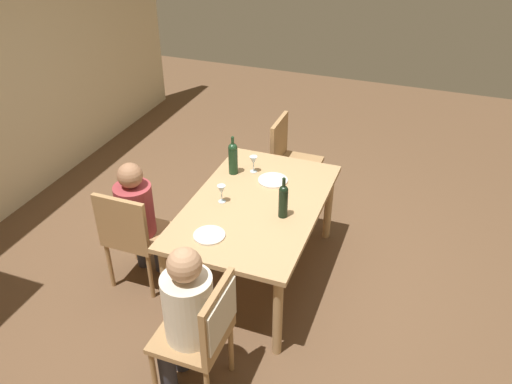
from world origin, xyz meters
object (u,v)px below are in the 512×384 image
object	(u,v)px
chair_left_end	(208,326)
dinner_plate_host	(209,235)
dining_table	(256,211)
person_woman_host	(138,213)
chair_right_end	(289,157)
wine_glass_near_left	(254,161)
wine_glass_centre	(221,190)
dinner_plate_guest_left	(273,180)
person_man_bearded	(185,312)
wine_bottle_tall_green	(283,200)
wine_bottle_dark_red	(233,157)
chair_far_left	(132,232)

from	to	relation	value
chair_left_end	dinner_plate_host	size ratio (longest dim) A/B	3.97
dining_table	person_woman_host	xyz separation A→B (m)	(-0.34, 0.89, -0.01)
chair_right_end	person_woman_host	xyz separation A→B (m)	(-1.52, 0.80, 0.11)
wine_glass_near_left	chair_right_end	bearing A→B (deg)	-7.96
dining_table	person_woman_host	bearing A→B (deg)	110.86
dining_table	wine_glass_centre	world-z (taller)	wine_glass_centre
chair_left_end	dinner_plate_host	distance (m)	0.74
wine_glass_centre	dinner_plate_guest_left	xyz separation A→B (m)	(0.44, -0.28, -0.10)
person_man_bearded	chair_left_end	bearing A→B (deg)	-90.00
wine_bottle_tall_green	dinner_plate_guest_left	bearing A→B (deg)	27.25
person_man_bearded	dinner_plate_host	world-z (taller)	person_man_bearded
wine_bottle_tall_green	wine_glass_centre	bearing A→B (deg)	87.72
person_woman_host	wine_bottle_tall_green	size ratio (longest dim) A/B	3.31
wine_glass_near_left	dinner_plate_host	distance (m)	0.98
wine_bottle_tall_green	wine_bottle_dark_red	bearing A→B (deg)	52.06
wine_bottle_dark_red	dining_table	bearing A→B (deg)	-136.76
dining_table	wine_glass_near_left	distance (m)	0.52
chair_far_left	person_man_bearded	world-z (taller)	person_man_bearded
wine_glass_centre	wine_glass_near_left	bearing A→B (deg)	-7.33
wine_glass_near_left	wine_glass_centre	world-z (taller)	same
person_man_bearded	dinner_plate_guest_left	world-z (taller)	person_man_bearded
wine_glass_near_left	person_man_bearded	bearing A→B (deg)	-174.26
dinner_plate_host	dinner_plate_guest_left	size ratio (longest dim) A/B	0.92
dinner_plate_guest_left	wine_glass_centre	bearing A→B (deg)	147.86
chair_left_end	wine_bottle_tall_green	size ratio (longest dim) A/B	2.74
person_woman_host	chair_right_end	bearing A→B (deg)	62.36
person_man_bearded	wine_bottle_tall_green	bearing A→B (deg)	-14.51
chair_left_end	chair_right_end	world-z (taller)	same
wine_bottle_dark_red	wine_glass_near_left	size ratio (longest dim) A/B	2.32
chair_far_left	dinner_plate_host	distance (m)	0.76
person_man_bearded	dinner_plate_host	bearing A→B (deg)	11.71
chair_far_left	wine_bottle_tall_green	distance (m)	1.24
person_woman_host	wine_glass_near_left	distance (m)	1.07
person_man_bearded	dinner_plate_guest_left	distance (m)	1.55
chair_right_end	wine_glass_near_left	bearing A→B (deg)	-7.96
wine_bottle_tall_green	dinner_plate_guest_left	world-z (taller)	wine_bottle_tall_green
chair_left_end	wine_glass_near_left	xyz separation A→B (m)	(1.64, 0.31, 0.26)
chair_left_end	wine_glass_centre	size ratio (longest dim) A/B	6.17
dining_table	chair_right_end	size ratio (longest dim) A/B	1.75
wine_bottle_tall_green	person_woman_host	bearing A→B (deg)	101.72
wine_glass_near_left	dining_table	bearing A→B (deg)	-157.01
chair_far_left	dinner_plate_host	size ratio (longest dim) A/B	3.97
chair_right_end	wine_bottle_dark_red	bearing A→B (deg)	-17.50
wine_bottle_dark_red	dinner_plate_guest_left	world-z (taller)	wine_bottle_dark_red
person_woman_host	wine_glass_centre	world-z (taller)	person_woman_host
person_man_bearded	wine_bottle_dark_red	bearing A→B (deg)	11.62
wine_glass_centre	person_man_bearded	bearing A→B (deg)	-168.13
chair_right_end	dinner_plate_host	size ratio (longest dim) A/B	3.97
person_woman_host	person_man_bearded	size ratio (longest dim) A/B	0.96
wine_glass_centre	dinner_plate_host	bearing A→B (deg)	-167.91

